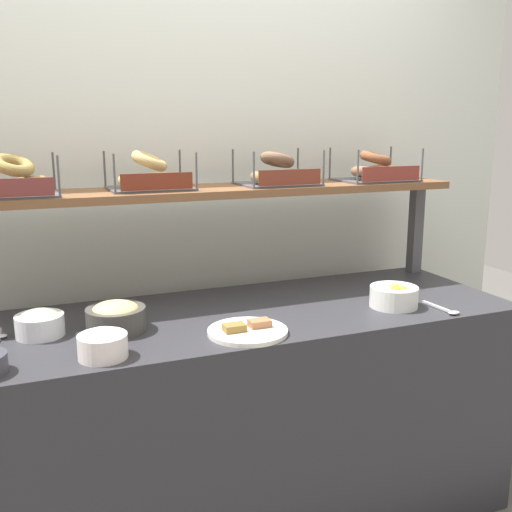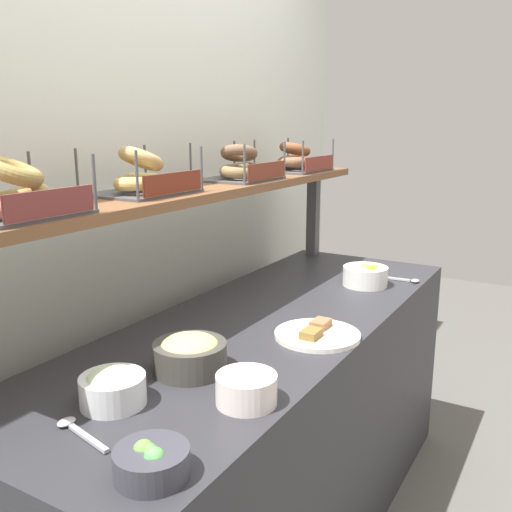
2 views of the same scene
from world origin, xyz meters
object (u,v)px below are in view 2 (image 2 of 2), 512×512
object	(u,v)px
bowl_scallion_spread	(113,387)
bowl_veggie_mix	(151,462)
bagel_basket_everything	(15,196)
bagel_basket_cinnamon_raisin	(295,161)
bowl_cream_cheese	(246,386)
bagel_basket_sesame	(142,178)
serving_plate_white	(317,334)
serving_spoon_near_plate	(405,280)
bagel_basket_poppy	(240,168)
bowl_fruit_salad	(366,275)
serving_spoon_by_edge	(76,429)
bowl_hummus	(190,354)

from	to	relation	value
bowl_scallion_spread	bowl_veggie_mix	world-z (taller)	bowl_scallion_spread
bagel_basket_everything	bagel_basket_cinnamon_raisin	bearing A→B (deg)	0.18
bowl_cream_cheese	bagel_basket_sesame	distance (m)	0.74
serving_plate_white	serving_spoon_near_plate	world-z (taller)	serving_plate_white
bowl_cream_cheese	serving_spoon_near_plate	distance (m)	1.22
bowl_scallion_spread	bagel_basket_poppy	world-z (taller)	bagel_basket_poppy
serving_spoon_near_plate	bagel_basket_poppy	xyz separation A→B (m)	(-0.44, 0.53, 0.47)
bowl_veggie_mix	bowl_cream_cheese	world-z (taller)	bowl_cream_cheese
bagel_basket_cinnamon_raisin	bagel_basket_poppy	bearing A→B (deg)	179.45
bowl_fruit_salad	bagel_basket_sesame	size ratio (longest dim) A/B	0.59
bowl_scallion_spread	serving_spoon_by_edge	bearing A→B (deg)	-172.10
serving_spoon_near_plate	bowl_hummus	bearing A→B (deg)	167.91
bowl_scallion_spread	serving_spoon_near_plate	bearing A→B (deg)	-11.90
bowl_fruit_salad	bowl_cream_cheese	distance (m)	1.09
bagel_basket_everything	bowl_fruit_salad	bearing A→B (deg)	-17.32
bowl_hummus	bowl_cream_cheese	size ratio (longest dim) A/B	1.35
bowl_hummus	bagel_basket_sesame	bearing A→B (deg)	57.80
serving_plate_white	bagel_basket_poppy	xyz separation A→B (m)	(0.32, 0.47, 0.47)
bagel_basket_everything	bagel_basket_poppy	size ratio (longest dim) A/B	0.95
bowl_cream_cheese	bagel_basket_poppy	size ratio (longest dim) A/B	0.47
serving_plate_white	bagel_basket_cinnamon_raisin	size ratio (longest dim) A/B	0.81
bowl_fruit_salad	bagel_basket_sesame	world-z (taller)	bagel_basket_sesame
bagel_basket_poppy	serving_spoon_near_plate	bearing A→B (deg)	-50.28
bowl_scallion_spread	serving_plate_white	bearing A→B (deg)	-20.51
bowl_fruit_salad	bowl_cream_cheese	bearing A→B (deg)	-174.91
bowl_hummus	serving_plate_white	bearing A→B (deg)	-25.74
serving_spoon_by_edge	bagel_basket_poppy	xyz separation A→B (m)	(1.07, 0.26, 0.47)
bowl_hummus	bagel_basket_poppy	xyz separation A→B (m)	(0.71, 0.29, 0.43)
bowl_veggie_mix	bowl_cream_cheese	distance (m)	0.33
bagel_basket_cinnamon_raisin	bowl_fruit_salad	bearing A→B (deg)	-111.44
bowl_scallion_spread	bagel_basket_sesame	size ratio (longest dim) A/B	0.50
bagel_basket_sesame	serving_spoon_near_plate	bearing A→B (deg)	-30.32
bagel_basket_cinnamon_raisin	serving_spoon_by_edge	bearing A→B (deg)	-170.62
bowl_hummus	bagel_basket_cinnamon_raisin	world-z (taller)	bagel_basket_cinnamon_raisin
bowl_veggie_mix	serving_plate_white	distance (m)	0.80
bagel_basket_poppy	bowl_veggie_mix	bearing A→B (deg)	-155.79
bagel_basket_sesame	serving_spoon_by_edge	bearing A→B (deg)	-153.24
bowl_veggie_mix	bagel_basket_poppy	bearing A→B (deg)	24.21
serving_spoon_near_plate	bagel_basket_poppy	distance (m)	0.84
bowl_scallion_spread	bagel_basket_everything	xyz separation A→B (m)	(-0.04, 0.23, 0.43)
bowl_veggie_mix	bagel_basket_poppy	size ratio (longest dim) A/B	0.47
serving_spoon_by_edge	bagel_basket_sesame	xyz separation A→B (m)	(0.56, 0.28, 0.47)
bowl_hummus	bowl_cream_cheese	bearing A→B (deg)	-108.62
bagel_basket_everything	bagel_basket_sesame	bearing A→B (deg)	4.23
bowl_cream_cheese	serving_spoon_by_edge	bearing A→B (deg)	139.74
bowl_hummus	bagel_basket_everything	size ratio (longest dim) A/B	0.67
bagel_basket_everything	bagel_basket_sesame	distance (m)	0.47
bowl_veggie_mix	bagel_basket_everything	world-z (taller)	bagel_basket_everything
bowl_scallion_spread	bowl_cream_cheese	xyz separation A→B (m)	(0.16, -0.27, 0.00)
serving_spoon_by_edge	bagel_basket_sesame	size ratio (longest dim) A/B	0.57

